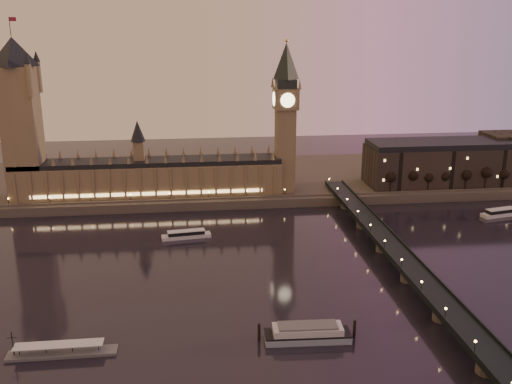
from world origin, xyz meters
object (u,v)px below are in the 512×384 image
cruise_boat_b (501,213)px  moored_barge (308,333)px  pontoon_pier (61,352)px  cruise_boat_a (186,235)px

cruise_boat_b → moored_barge: size_ratio=0.71×
cruise_boat_b → moored_barge: bearing=-151.1°
pontoon_pier → cruise_boat_b: bearing=28.2°
pontoon_pier → cruise_boat_a: bearing=68.3°
cruise_boat_a → cruise_boat_b: size_ratio=1.04×
cruise_boat_a → moored_barge: size_ratio=0.74×
cruise_boat_a → pontoon_pier: size_ratio=0.71×
pontoon_pier → moored_barge: bearing=-0.2°
cruise_boat_a → cruise_boat_b: 203.37m
moored_barge → pontoon_pier: pontoon_pier is taller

